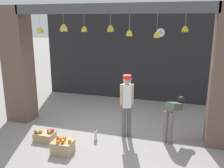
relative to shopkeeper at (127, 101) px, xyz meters
The scene contains 10 objects.
ground_plane 1.08m from the shopkeeper, behind, with size 60.00×60.00×0.00m, color gray.
shop_back_wall 3.30m from the shopkeeper, 99.18° to the left, with size 6.84×0.12×3.30m, color #232326.
shop_pillar_left 3.37m from the shopkeeper, behind, with size 0.70×0.60×3.30m, color brown.
storefront_awning 2.26m from the shopkeeper, behind, with size 4.94×0.29×0.79m.
shopkeeper is the anchor object (origin of this frame).
worker_stooping 1.18m from the shopkeeper, ahead, with size 0.47×0.77×1.04m.
fruit_crate_oranges 1.87m from the shopkeeper, 135.12° to the right, with size 0.46×0.37×0.35m.
fruit_crate_apples 2.22m from the shopkeeper, 157.87° to the right, with size 0.48×0.34×0.28m.
water_bottle 1.14m from the shopkeeper, 150.93° to the right, with size 0.07×0.07×0.29m.
wall_clock 3.49m from the shopkeeper, 81.99° to the left, with size 0.31×0.03×0.31m.
Camera 1 is at (1.85, -5.72, 2.95)m, focal length 40.00 mm.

